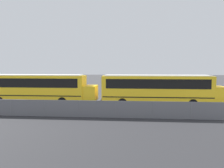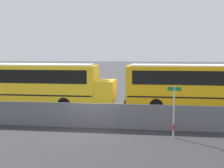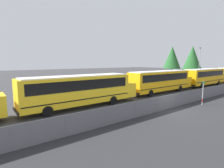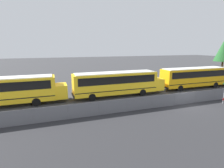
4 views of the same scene
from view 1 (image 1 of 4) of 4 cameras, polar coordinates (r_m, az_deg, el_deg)
The scene contains 2 objects.
school_bus_1 at distance 26.55m, azimuth -18.99°, elevation -0.64°, with size 13.17×2.57×3.37m.
school_bus_2 at distance 24.23m, azimuth 12.13°, elevation -0.96°, with size 13.17×2.57×3.37m.
Camera 1 is at (-9.43, -17.90, 4.25)m, focal length 35.00 mm.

